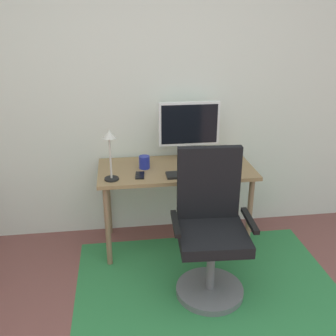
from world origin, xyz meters
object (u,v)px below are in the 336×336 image
at_px(cell_phone, 140,175).
at_px(office_chair, 210,235).
at_px(desk_lamp, 110,146).
at_px(desk, 176,177).
at_px(computer_mouse, 229,172).
at_px(monitor, 189,126).
at_px(coffee_cup, 144,162).
at_px(keyboard, 193,174).

height_order(cell_phone, office_chair, office_chair).
xyz_separation_m(desk_lamp, office_chair, (0.68, -0.46, -0.54)).
height_order(desk, cell_phone, cell_phone).
bearing_deg(computer_mouse, cell_phone, 175.20).
xyz_separation_m(monitor, cell_phone, (-0.44, -0.30, -0.30)).
relative_size(monitor, computer_mouse, 4.97).
distance_m(desk, desk_lamp, 0.66).
height_order(coffee_cup, desk_lamp, desk_lamp).
relative_size(desk, monitor, 2.48).
distance_m(monitor, cell_phone, 0.61).
distance_m(monitor, coffee_cup, 0.49).
relative_size(coffee_cup, desk_lamp, 0.26).
height_order(desk, computer_mouse, computer_mouse).
bearing_deg(office_chair, coffee_cup, 124.73).
distance_m(desk, cell_phone, 0.35).
distance_m(coffee_cup, desk_lamp, 0.41).
bearing_deg(monitor, computer_mouse, -53.95).
relative_size(cell_phone, office_chair, 0.13).
xyz_separation_m(desk, desk_lamp, (-0.53, -0.18, 0.36)).
bearing_deg(monitor, desk_lamp, -152.63).
xyz_separation_m(computer_mouse, cell_phone, (-0.70, 0.06, -0.01)).
height_order(computer_mouse, desk_lamp, desk_lamp).
bearing_deg(computer_mouse, keyboard, 176.55).
relative_size(monitor, desk_lamp, 1.31).
height_order(monitor, desk_lamp, monitor).
bearing_deg(computer_mouse, desk_lamp, 179.12).
height_order(monitor, coffee_cup, monitor).
height_order(keyboard, computer_mouse, computer_mouse).
height_order(keyboard, cell_phone, keyboard).
bearing_deg(keyboard, desk, 121.98).
relative_size(desk, office_chair, 1.20).
height_order(monitor, cell_phone, monitor).
xyz_separation_m(coffee_cup, office_chair, (0.41, -0.66, -0.32)).
bearing_deg(keyboard, desk_lamp, -179.74).
distance_m(keyboard, office_chair, 0.54).
distance_m(desk, monitor, 0.44).
bearing_deg(monitor, keyboard, -93.85).
distance_m(keyboard, desk_lamp, 0.69).
height_order(monitor, keyboard, monitor).
distance_m(monitor, desk_lamp, 0.75).
height_order(desk, desk_lamp, desk_lamp).
bearing_deg(desk_lamp, coffee_cup, 37.33).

